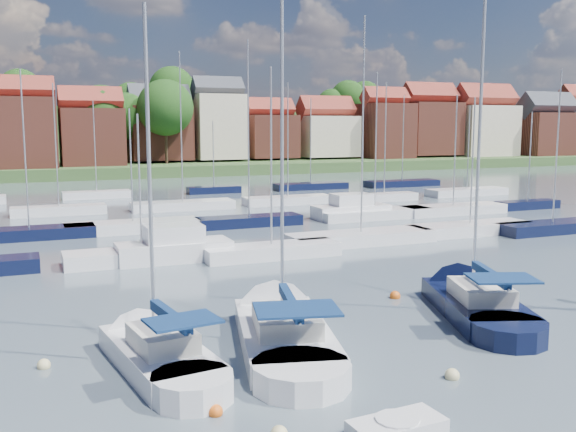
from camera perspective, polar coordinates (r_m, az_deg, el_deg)
name	(u,v)px	position (r m, az deg, el deg)	size (l,w,h in m)	color
ground	(184,215)	(60.96, -9.24, 0.10)	(260.00, 260.00, 0.00)	#404E57
sailboat_left	(150,349)	(24.08, -12.18, -11.50)	(3.88, 10.04, 13.38)	silver
sailboat_centre	(279,325)	(26.29, -0.82, -9.66)	(6.17, 12.74, 16.70)	silver
sailboat_navy	(466,299)	(31.16, 15.55, -7.10)	(6.69, 11.82, 15.89)	black
tender	(397,428)	(18.57, 9.66, -18.05)	(2.69, 1.38, 0.57)	silver
buoy_c	(216,415)	(19.64, -6.45, -17.17)	(0.43, 0.43, 0.43)	#D85914
buoy_d	(452,378)	(22.68, 14.37, -13.81)	(0.49, 0.49, 0.49)	beige
buoy_e	(395,298)	(31.91, 9.49, -7.21)	(0.52, 0.52, 0.52)	#D85914
buoy_g	(44,368)	(24.39, -20.87, -12.51)	(0.46, 0.46, 0.46)	beige
marina_field	(218,216)	(56.73, -6.25, 0.01)	(79.62, 41.41, 15.93)	silver
far_shore_town	(98,142)	(152.37, -16.51, 6.35)	(212.46, 90.00, 22.27)	#3D5B2D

